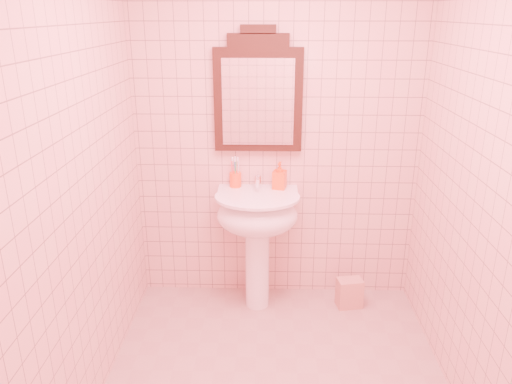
{
  "coord_description": "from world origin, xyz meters",
  "views": [
    {
      "loc": [
        -0.05,
        -2.31,
        2.04
      ],
      "look_at": [
        -0.13,
        0.55,
        1.0
      ],
      "focal_mm": 35.0,
      "sensor_mm": 36.0,
      "label": 1
    }
  ],
  "objects_px": {
    "toothbrush_cup": "(235,180)",
    "pedestal_sink": "(257,222)",
    "mirror": "(258,95)",
    "towel": "(349,293)",
    "soap_dispenser": "(280,176)"
  },
  "relations": [
    {
      "from": "toothbrush_cup",
      "to": "pedestal_sink",
      "type": "bearing_deg",
      "value": -47.13
    },
    {
      "from": "mirror",
      "to": "soap_dispenser",
      "type": "xyz_separation_m",
      "value": [
        0.15,
        -0.06,
        -0.55
      ]
    },
    {
      "from": "soap_dispenser",
      "to": "towel",
      "type": "bearing_deg",
      "value": -0.23
    },
    {
      "from": "soap_dispenser",
      "to": "towel",
      "type": "distance_m",
      "value": 1.01
    },
    {
      "from": "toothbrush_cup",
      "to": "soap_dispenser",
      "type": "height_order",
      "value": "same"
    },
    {
      "from": "pedestal_sink",
      "to": "mirror",
      "type": "distance_m",
      "value": 0.87
    },
    {
      "from": "toothbrush_cup",
      "to": "towel",
      "type": "distance_m",
      "value": 1.17
    },
    {
      "from": "pedestal_sink",
      "to": "mirror",
      "type": "relative_size",
      "value": 1.03
    },
    {
      "from": "pedestal_sink",
      "to": "mirror",
      "type": "bearing_deg",
      "value": 90.0
    },
    {
      "from": "pedestal_sink",
      "to": "toothbrush_cup",
      "type": "bearing_deg",
      "value": 132.87
    },
    {
      "from": "pedestal_sink",
      "to": "towel",
      "type": "xyz_separation_m",
      "value": [
        0.67,
        0.0,
        -0.55
      ]
    },
    {
      "from": "toothbrush_cup",
      "to": "towel",
      "type": "height_order",
      "value": "toothbrush_cup"
    },
    {
      "from": "mirror",
      "to": "towel",
      "type": "xyz_separation_m",
      "value": [
        0.67,
        -0.2,
        -1.4
      ]
    },
    {
      "from": "mirror",
      "to": "toothbrush_cup",
      "type": "distance_m",
      "value": 0.62
    },
    {
      "from": "pedestal_sink",
      "to": "towel",
      "type": "distance_m",
      "value": 0.87
    }
  ]
}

